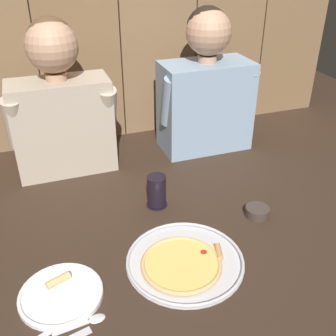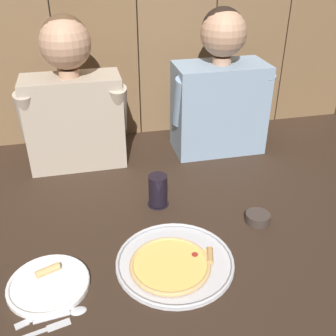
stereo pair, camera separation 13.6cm
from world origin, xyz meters
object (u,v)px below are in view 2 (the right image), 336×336
object	(u,v)px
dinner_plate	(48,284)
dipping_bowl	(258,217)
diner_right	(220,89)
drinking_glass	(158,191)
diner_left	(72,98)
pizza_tray	(174,263)

from	to	relation	value
dinner_plate	dipping_bowl	xyz separation A→B (m)	(0.70, 0.15, 0.01)
dinner_plate	diner_right	distance (m)	1.07
dipping_bowl	dinner_plate	bearing A→B (deg)	-168.33
drinking_glass	diner_right	distance (m)	0.57
dinner_plate	drinking_glass	xyz separation A→B (m)	(0.39, 0.33, 0.05)
dipping_bowl	diner_left	bearing A→B (deg)	135.99
dinner_plate	drinking_glass	size ratio (longest dim) A/B	1.92
dipping_bowl	diner_right	world-z (taller)	diner_right
dipping_bowl	diner_left	xyz separation A→B (m)	(-0.59, 0.57, 0.28)
dipping_bowl	diner_right	xyz separation A→B (m)	(0.04, 0.57, 0.27)
drinking_glass	dipping_bowl	distance (m)	0.37
diner_right	diner_left	bearing A→B (deg)	179.98
dipping_bowl	diner_right	size ratio (longest dim) A/B	0.14
drinking_glass	diner_left	world-z (taller)	diner_left
dipping_bowl	pizza_tray	bearing A→B (deg)	-156.96
pizza_tray	drinking_glass	world-z (taller)	drinking_glass
diner_right	pizza_tray	bearing A→B (deg)	-117.95
pizza_tray	dipping_bowl	bearing A→B (deg)	23.04
drinking_glass	diner_left	size ratio (longest dim) A/B	0.20
dinner_plate	diner_left	distance (m)	0.78
pizza_tray	diner_left	bearing A→B (deg)	109.58
dinner_plate	diner_right	xyz separation A→B (m)	(0.74, 0.71, 0.28)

